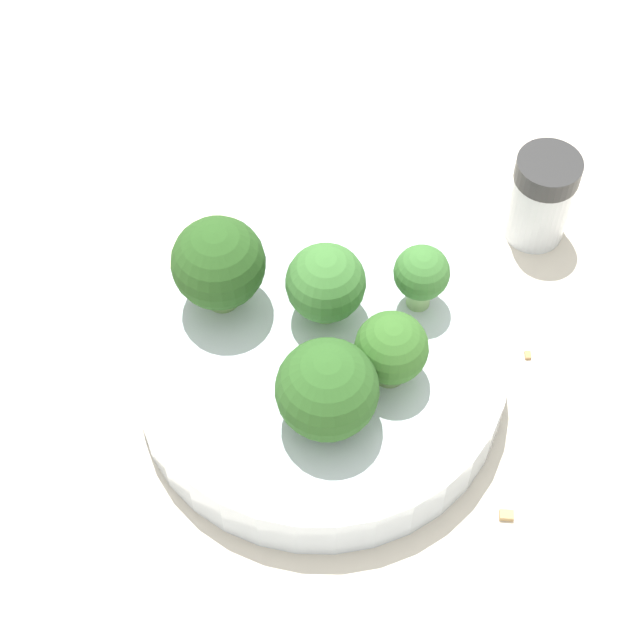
# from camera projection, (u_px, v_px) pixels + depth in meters

# --- Properties ---
(ground_plane) EXTENTS (3.00, 3.00, 0.00)m
(ground_plane) POSITION_uv_depth(u_px,v_px,m) (320.00, 384.00, 0.64)
(ground_plane) COLOR beige
(bowl) EXTENTS (0.22, 0.22, 0.04)m
(bowl) POSITION_uv_depth(u_px,v_px,m) (320.00, 368.00, 0.63)
(bowl) COLOR silver
(bowl) RESTS_ON ground_plane
(broccoli_floret_0) EXTENTS (0.03, 0.03, 0.05)m
(broccoli_floret_0) POSITION_uv_depth(u_px,v_px,m) (421.00, 275.00, 0.61)
(broccoli_floret_0) COLOR #8EB770
(broccoli_floret_0) RESTS_ON bowl
(broccoli_floret_1) EXTENTS (0.04, 0.04, 0.05)m
(broccoli_floret_1) POSITION_uv_depth(u_px,v_px,m) (391.00, 349.00, 0.58)
(broccoli_floret_1) COLOR #7A9E5B
(broccoli_floret_1) RESTS_ON bowl
(broccoli_floret_2) EXTENTS (0.05, 0.05, 0.06)m
(broccoli_floret_2) POSITION_uv_depth(u_px,v_px,m) (219.00, 264.00, 0.60)
(broccoli_floret_2) COLOR #7A9E5B
(broccoli_floret_2) RESTS_ON bowl
(broccoli_floret_3) EXTENTS (0.05, 0.05, 0.05)m
(broccoli_floret_3) POSITION_uv_depth(u_px,v_px,m) (326.00, 284.00, 0.60)
(broccoli_floret_3) COLOR #84AD66
(broccoli_floret_3) RESTS_ON bowl
(broccoli_floret_4) EXTENTS (0.06, 0.06, 0.06)m
(broccoli_floret_4) POSITION_uv_depth(u_px,v_px,m) (327.00, 390.00, 0.56)
(broccoli_floret_4) COLOR #84AD66
(broccoli_floret_4) RESTS_ON bowl
(pepper_shaker) EXTENTS (0.04, 0.04, 0.07)m
(pepper_shaker) POSITION_uv_depth(u_px,v_px,m) (541.00, 197.00, 0.68)
(pepper_shaker) COLOR silver
(pepper_shaker) RESTS_ON ground_plane
(almond_crumb_0) EXTENTS (0.01, 0.01, 0.01)m
(almond_crumb_0) POSITION_uv_depth(u_px,v_px,m) (507.00, 514.00, 0.59)
(almond_crumb_0) COLOR tan
(almond_crumb_0) RESTS_ON ground_plane
(almond_crumb_1) EXTENTS (0.01, 0.00, 0.01)m
(almond_crumb_1) POSITION_uv_depth(u_px,v_px,m) (528.00, 354.00, 0.65)
(almond_crumb_1) COLOR #AD7F4C
(almond_crumb_1) RESTS_ON ground_plane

